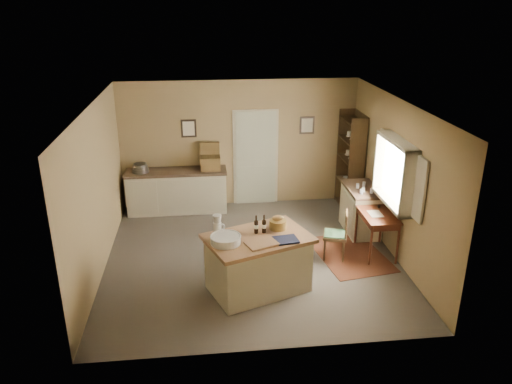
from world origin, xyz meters
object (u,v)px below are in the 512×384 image
shelving_unit (353,162)px  sideboard (177,189)px  desk_chair (335,235)px  right_cabinet (361,209)px  work_island (258,262)px  writing_desk (378,219)px

shelving_unit → sideboard: bearing=176.9°
desk_chair → right_cabinet: right_cabinet is taller
work_island → right_cabinet: 2.88m
work_island → sideboard: (-1.33, 3.25, -0.00)m
writing_desk → desk_chair: 0.81m
writing_desk → desk_chair: (-0.77, -0.07, -0.24)m
work_island → right_cabinet: size_ratio=1.72×
shelving_unit → desk_chair: bearing=-112.9°
shelving_unit → work_island: bearing=-127.8°
work_island → right_cabinet: bearing=19.1°
writing_desk → right_cabinet: 0.93m
desk_chair → writing_desk: bearing=21.3°
right_cabinet → shelving_unit: shelving_unit is taller
sideboard → writing_desk: bearing=-33.1°
desk_chair → right_cabinet: (0.77, 0.98, 0.03)m
sideboard → desk_chair: size_ratio=2.46×
desk_chair → shelving_unit: bearing=82.9°
work_island → shelving_unit: shelving_unit is taller
desk_chair → right_cabinet: size_ratio=0.82×
sideboard → right_cabinet: (3.54, -1.40, -0.02)m
right_cabinet → work_island: bearing=-140.2°
writing_desk → right_cabinet: size_ratio=0.87×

